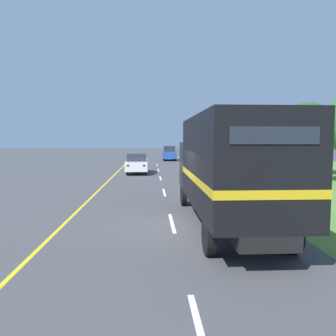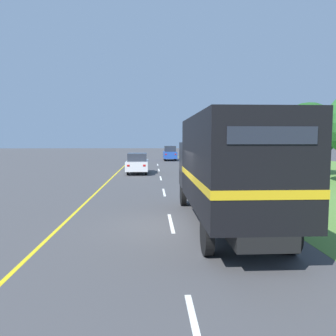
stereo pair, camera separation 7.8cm
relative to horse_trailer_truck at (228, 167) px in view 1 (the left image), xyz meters
name	(u,v)px [view 1 (the left image)]	position (x,y,z in m)	size (l,w,h in m)	color
ground_plane	(173,226)	(-1.78, 0.29, -2.00)	(200.00, 200.00, 0.00)	#444447
grass_shoulder	(332,176)	(11.92, 14.76, -1.99)	(20.00, 60.33, 0.01)	#568438
edge_line_yellow	(112,177)	(-5.48, 14.76, -2.00)	(0.12, 60.33, 0.01)	yellow
centre_dash_near	(172,223)	(-1.78, 0.73, -2.00)	(0.12, 2.60, 0.01)	white
centre_dash_mid_a	(164,192)	(-1.78, 7.33, -2.00)	(0.12, 2.60, 0.01)	white
centre_dash_mid_b	(160,178)	(-1.78, 13.93, -2.00)	(0.12, 2.60, 0.01)	white
centre_dash_far	(158,170)	(-1.78, 20.53, -2.00)	(0.12, 2.60, 0.01)	white
centre_dash_farthest	(157,165)	(-1.78, 27.13, -2.00)	(0.12, 2.60, 0.01)	white
horse_trailer_truck	(228,167)	(0.00, 0.00, 0.00)	(2.50, 8.38, 3.58)	black
lead_car_white	(137,163)	(-3.66, 17.53, -1.10)	(1.80, 4.45, 1.74)	black
lead_car_blue_ahead	(169,153)	(0.05, 34.88, -0.99)	(1.80, 4.22, 2.02)	black
highway_sign	(293,158)	(4.85, 6.11, -0.05)	(2.32, 0.09, 3.09)	#9E9EA3
roadside_tree_mid	(307,131)	(10.31, 15.88, 1.55)	(4.70, 4.70, 5.91)	#4C3823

